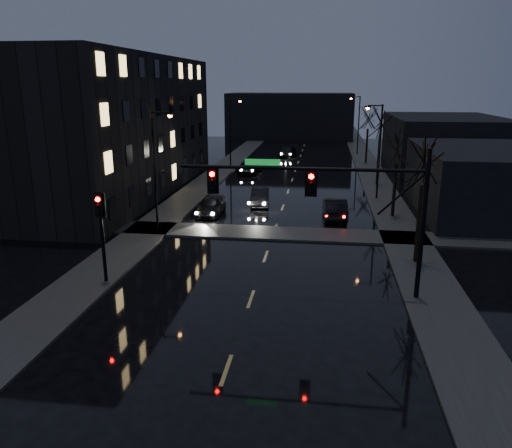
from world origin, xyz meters
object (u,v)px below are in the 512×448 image
(oncoming_car_d, at_px, (287,151))
(oncoming_car_c, at_px, (250,167))
(oncoming_car_b, at_px, (260,197))
(oncoming_car_a, at_px, (211,205))
(lead_car, at_px, (335,208))

(oncoming_car_d, bearing_deg, oncoming_car_c, -95.29)
(oncoming_car_b, bearing_deg, oncoming_car_c, 96.58)
(oncoming_car_b, distance_m, oncoming_car_c, 15.36)
(oncoming_car_a, height_order, oncoming_car_b, oncoming_car_a)
(oncoming_car_a, xyz_separation_m, oncoming_car_b, (3.30, 3.61, -0.06))
(oncoming_car_a, relative_size, oncoming_car_d, 0.93)
(oncoming_car_d, distance_m, lead_car, 32.58)
(oncoming_car_b, relative_size, oncoming_car_d, 0.88)
(oncoming_car_c, bearing_deg, oncoming_car_b, -75.67)
(oncoming_car_a, height_order, lead_car, lead_car)
(oncoming_car_b, relative_size, oncoming_car_c, 0.84)
(oncoming_car_d, bearing_deg, oncoming_car_b, -82.29)
(oncoming_car_d, height_order, lead_car, lead_car)
(oncoming_car_c, relative_size, lead_car, 1.07)
(oncoming_car_b, relative_size, lead_car, 0.89)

